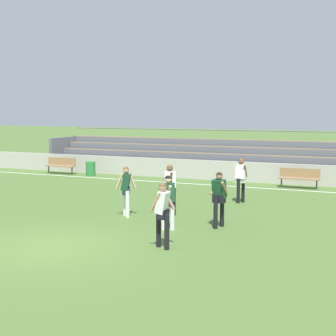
{
  "coord_description": "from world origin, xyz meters",
  "views": [
    {
      "loc": [
        7.71,
        -10.25,
        3.54
      ],
      "look_at": [
        0.45,
        6.75,
        1.36
      ],
      "focal_mm": 52.77,
      "sensor_mm": 36.0,
      "label": 1
    }
  ],
  "objects_px": {
    "player_dark_trailing_run": "(126,187)",
    "player_white_deep_cover": "(241,176)",
    "bleacher_stand": "(192,155)",
    "bench_near_bin": "(299,176)",
    "player_white_wide_left": "(163,209)",
    "soccer_ball": "(159,209)",
    "player_white_dropping_back": "(170,185)",
    "player_dark_pressing_high": "(219,195)",
    "player_dark_on_ball": "(168,198)",
    "bench_near_wall_gap": "(61,164)",
    "trash_bin": "(91,169)"
  },
  "relations": [
    {
      "from": "bench_near_bin",
      "to": "player_white_deep_cover",
      "type": "xyz_separation_m",
      "value": [
        -1.54,
        -4.48,
        0.48
      ]
    },
    {
      "from": "bench_near_bin",
      "to": "player_dark_on_ball",
      "type": "height_order",
      "value": "player_dark_on_ball"
    },
    {
      "from": "bench_near_wall_gap",
      "to": "player_dark_on_ball",
      "type": "bearing_deg",
      "value": -42.09
    },
    {
      "from": "player_dark_on_ball",
      "to": "soccer_ball",
      "type": "distance_m",
      "value": 2.68
    },
    {
      "from": "bench_near_wall_gap",
      "to": "player_dark_on_ball",
      "type": "distance_m",
      "value": 14.25
    },
    {
      "from": "player_dark_trailing_run",
      "to": "player_dark_on_ball",
      "type": "bearing_deg",
      "value": -29.77
    },
    {
      "from": "player_white_deep_cover",
      "to": "player_dark_on_ball",
      "type": "bearing_deg",
      "value": -99.72
    },
    {
      "from": "trash_bin",
      "to": "player_dark_on_ball",
      "type": "distance_m",
      "value": 12.93
    },
    {
      "from": "player_white_dropping_back",
      "to": "player_dark_pressing_high",
      "type": "bearing_deg",
      "value": -26.55
    },
    {
      "from": "trash_bin",
      "to": "player_dark_trailing_run",
      "type": "xyz_separation_m",
      "value": [
        6.65,
        -8.43,
        0.62
      ]
    },
    {
      "from": "trash_bin",
      "to": "player_dark_on_ball",
      "type": "xyz_separation_m",
      "value": [
        8.66,
        -9.58,
        0.59
      ]
    },
    {
      "from": "bench_near_bin",
      "to": "player_dark_pressing_high",
      "type": "distance_m",
      "value": 8.76
    },
    {
      "from": "player_dark_trailing_run",
      "to": "player_white_deep_cover",
      "type": "height_order",
      "value": "player_white_deep_cover"
    },
    {
      "from": "player_white_wide_left",
      "to": "soccer_ball",
      "type": "height_order",
      "value": "player_white_wide_left"
    },
    {
      "from": "player_white_wide_left",
      "to": "soccer_ball",
      "type": "distance_m",
      "value": 4.58
    },
    {
      "from": "player_dark_trailing_run",
      "to": "bleacher_stand",
      "type": "bearing_deg",
      "value": 99.79
    },
    {
      "from": "soccer_ball",
      "to": "bench_near_bin",
      "type": "bearing_deg",
      "value": 63.33
    },
    {
      "from": "bench_near_wall_gap",
      "to": "player_white_wide_left",
      "type": "height_order",
      "value": "player_white_wide_left"
    },
    {
      "from": "player_white_wide_left",
      "to": "player_dark_on_ball",
      "type": "distance_m",
      "value": 1.96
    },
    {
      "from": "player_white_wide_left",
      "to": "bench_near_wall_gap",
      "type": "bearing_deg",
      "value": 134.52
    },
    {
      "from": "player_white_dropping_back",
      "to": "player_dark_pressing_high",
      "type": "height_order",
      "value": "player_white_dropping_back"
    },
    {
      "from": "player_dark_on_ball",
      "to": "trash_bin",
      "type": "bearing_deg",
      "value": 132.1
    },
    {
      "from": "bench_near_wall_gap",
      "to": "player_white_dropping_back",
      "type": "bearing_deg",
      "value": -37.93
    },
    {
      "from": "player_dark_pressing_high",
      "to": "soccer_ball",
      "type": "bearing_deg",
      "value": 152.97
    },
    {
      "from": "soccer_ball",
      "to": "bleacher_stand",
      "type": "bearing_deg",
      "value": 104.3
    },
    {
      "from": "player_white_wide_left",
      "to": "player_dark_pressing_high",
      "type": "height_order",
      "value": "player_white_wide_left"
    },
    {
      "from": "bench_near_bin",
      "to": "trash_bin",
      "type": "xyz_separation_m",
      "value": [
        -11.06,
        0.04,
        -0.17
      ]
    },
    {
      "from": "player_white_dropping_back",
      "to": "player_dark_trailing_run",
      "type": "relative_size",
      "value": 1.03
    },
    {
      "from": "bench_near_bin",
      "to": "player_white_dropping_back",
      "type": "relative_size",
      "value": 1.04
    },
    {
      "from": "trash_bin",
      "to": "player_white_dropping_back",
      "type": "xyz_separation_m",
      "value": [
        7.92,
        -7.69,
        0.66
      ]
    },
    {
      "from": "player_white_wide_left",
      "to": "soccer_ball",
      "type": "bearing_deg",
      "value": 115.54
    },
    {
      "from": "player_white_wide_left",
      "to": "player_white_deep_cover",
      "type": "height_order",
      "value": "player_white_deep_cover"
    },
    {
      "from": "player_dark_trailing_run",
      "to": "bench_near_wall_gap",
      "type": "bearing_deg",
      "value": 135.55
    },
    {
      "from": "trash_bin",
      "to": "player_white_deep_cover",
      "type": "distance_m",
      "value": 10.56
    },
    {
      "from": "player_white_deep_cover",
      "to": "soccer_ball",
      "type": "bearing_deg",
      "value": -126.94
    },
    {
      "from": "player_dark_on_ball",
      "to": "player_white_deep_cover",
      "type": "xyz_separation_m",
      "value": [
        0.87,
        5.06,
        0.06
      ]
    },
    {
      "from": "bleacher_stand",
      "to": "player_dark_on_ball",
      "type": "distance_m",
      "value": 13.66
    },
    {
      "from": "bleacher_stand",
      "to": "player_white_deep_cover",
      "type": "height_order",
      "value": "bleacher_stand"
    },
    {
      "from": "player_dark_trailing_run",
      "to": "player_white_deep_cover",
      "type": "relative_size",
      "value": 0.98
    },
    {
      "from": "bleacher_stand",
      "to": "player_white_wide_left",
      "type": "distance_m",
      "value": 15.63
    },
    {
      "from": "player_white_dropping_back",
      "to": "player_white_wide_left",
      "type": "relative_size",
      "value": 1.01
    },
    {
      "from": "bleacher_stand",
      "to": "bench_near_wall_gap",
      "type": "relative_size",
      "value": 9.77
    },
    {
      "from": "player_dark_trailing_run",
      "to": "soccer_ball",
      "type": "xyz_separation_m",
      "value": [
        0.72,
        1.04,
        -0.89
      ]
    },
    {
      "from": "player_white_dropping_back",
      "to": "player_dark_pressing_high",
      "type": "relative_size",
      "value": 1.02
    },
    {
      "from": "player_white_dropping_back",
      "to": "player_dark_on_ball",
      "type": "relative_size",
      "value": 1.06
    },
    {
      "from": "trash_bin",
      "to": "player_dark_pressing_high",
      "type": "xyz_separation_m",
      "value": [
        9.96,
        -8.71,
        0.63
      ]
    },
    {
      "from": "bench_near_bin",
      "to": "player_dark_on_ball",
      "type": "distance_m",
      "value": 9.85
    },
    {
      "from": "player_dark_pressing_high",
      "to": "player_dark_on_ball",
      "type": "xyz_separation_m",
      "value": [
        -1.3,
        -0.87,
        -0.05
      ]
    },
    {
      "from": "player_dark_trailing_run",
      "to": "soccer_ball",
      "type": "distance_m",
      "value": 1.55
    },
    {
      "from": "player_dark_trailing_run",
      "to": "player_dark_pressing_high",
      "type": "xyz_separation_m",
      "value": [
        3.3,
        -0.28,
        0.01
      ]
    }
  ]
}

